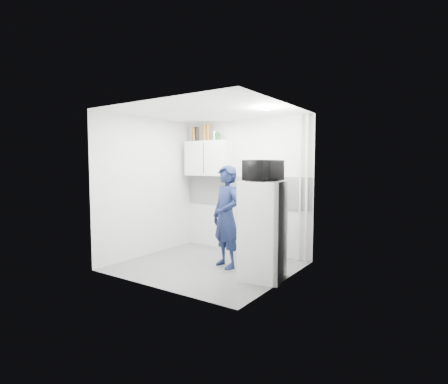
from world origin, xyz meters
The scene contains 23 objects.
floor centered at (0.00, 0.00, 0.00)m, with size 2.80×2.80×0.00m, color slate.
ceiling centered at (0.00, 0.00, 2.60)m, with size 2.80×2.80×0.00m, color white.
wall_back centered at (0.00, 1.25, 1.30)m, with size 2.80×2.80×0.00m, color silver.
wall_left centered at (-1.40, 0.00, 1.30)m, with size 2.60×2.60×0.00m, color silver.
wall_right centered at (1.40, 0.00, 1.30)m, with size 2.60×2.60×0.00m, color silver.
person centered at (0.30, 0.14, 0.85)m, with size 0.62×0.41×1.71m, color #141D3F.
stove centered at (0.36, 1.00, 0.41)m, with size 0.51×0.51×0.82m, color beige.
fridge centered at (1.10, -0.07, 0.74)m, with size 0.61×0.61×1.47m, color white.
stove_top centered at (0.36, 1.00, 0.83)m, with size 0.49×0.49×0.03m, color black.
saucepan centered at (0.41, 0.99, 0.90)m, with size 0.17×0.17×0.10m, color silver.
microwave centered at (1.10, -0.07, 1.63)m, with size 0.38×0.56×0.31m, color black.
bottle_a centered at (-1.14, 1.07, 2.35)m, with size 0.07×0.07×0.31m, color brown.
bottle_b centered at (-1.05, 1.07, 2.35)m, with size 0.08×0.08×0.30m, color black.
bottle_c centered at (-0.86, 1.07, 2.36)m, with size 0.08×0.08×0.33m, color brown.
bottle_d centered at (-0.77, 1.07, 2.37)m, with size 0.08×0.08×0.34m, color brown.
canister_a centered at (-0.62, 1.07, 2.29)m, with size 0.08×0.08×0.19m, color silver.
canister_b centered at (-0.53, 1.07, 2.28)m, with size 0.09×0.09×0.16m, color #144C1E.
upper_cabinet centered at (-0.75, 1.07, 1.85)m, with size 1.00×0.35×0.70m, color white.
range_hood centered at (0.45, 1.00, 1.57)m, with size 0.60×0.50×0.14m, color beige.
backsplash centered at (0.00, 1.24, 1.20)m, with size 2.74×0.03×0.60m, color white.
pipe_a centered at (1.30, 1.17, 1.30)m, with size 0.05×0.05×2.60m, color beige.
pipe_b centered at (1.18, 1.17, 1.30)m, with size 0.04×0.04×2.60m, color beige.
ceiling_spot_fixture centered at (1.00, 0.20, 2.57)m, with size 0.10×0.10×0.02m, color white.
Camera 1 is at (3.51, -4.65, 1.71)m, focal length 28.00 mm.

